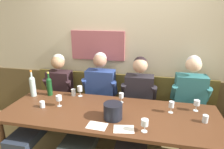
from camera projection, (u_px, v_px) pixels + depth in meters
The scene contains 22 objects.
room_wall_back at pixel (123, 45), 3.02m from camera, with size 6.80×0.12×2.80m.
wood_wainscot_panel at pixel (122, 101), 3.26m from camera, with size 6.80×0.03×0.91m, color brown.
wall_bench at pixel (119, 116), 3.12m from camera, with size 2.90×0.42×0.94m.
dining_table at pixel (109, 117), 2.34m from camera, with size 2.60×0.91×0.74m.
person_right_seat at pixel (50, 102), 2.86m from camera, with size 0.48×1.32×1.26m.
person_left_seat at pixel (94, 106), 2.72m from camera, with size 0.54×1.32×1.32m.
person_center_left_seat at pixel (136, 110), 2.60m from camera, with size 0.52×1.33×1.28m.
person_center_right_seat at pixel (193, 114), 2.47m from camera, with size 0.52×1.33×1.33m.
ice_bucket at pixel (113, 111), 2.16m from camera, with size 0.21×0.21×0.18m, color black.
wine_bottle_amber_mid at pixel (49, 86), 2.76m from camera, with size 0.07×0.07×0.35m.
wine_bottle_green_tall at pixel (33, 85), 2.72m from camera, with size 0.08×0.08×0.38m.
wine_glass_near_bucket at pixel (59, 98), 2.44m from camera, with size 0.07×0.07×0.15m.
wine_glass_center_rear at pixel (171, 105), 2.28m from camera, with size 0.06×0.06×0.14m.
wine_glass_mid_right at pixel (197, 103), 2.32m from camera, with size 0.07×0.07×0.14m.
wine_glass_right_end at pixel (80, 89), 2.73m from camera, with size 0.07×0.07×0.15m.
wine_glass_left_end at pixel (145, 123), 1.92m from camera, with size 0.07×0.07×0.14m.
wine_glass_mid_left at pixel (121, 96), 2.54m from camera, with size 0.06×0.06×0.14m.
water_tumbler_right at pixel (73, 92), 2.77m from camera, with size 0.06×0.06×0.10m, color silver.
water_tumbler_center at pixel (205, 119), 2.10m from camera, with size 0.06×0.06×0.08m, color silver.
water_tumbler_left at pixel (42, 104), 2.43m from camera, with size 0.06×0.06×0.08m, color silver.
tasting_sheet_left_guest at pixel (97, 126), 2.04m from camera, with size 0.21×0.15×0.00m, color white.
tasting_sheet_right_guest at pixel (124, 129), 1.98m from camera, with size 0.21×0.15×0.00m, color white.
Camera 1 is at (0.47, -1.90, 1.89)m, focal length 30.96 mm.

